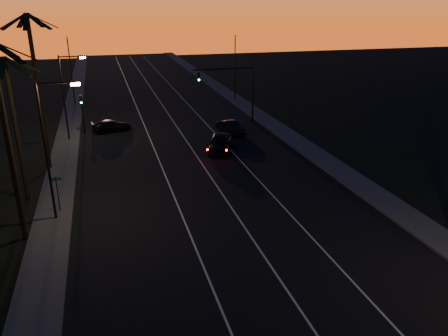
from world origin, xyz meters
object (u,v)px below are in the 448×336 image
object	(u,v)px
lead_car	(220,143)
right_car	(231,127)
signal_mast	(234,82)
cross_car	(112,126)

from	to	relation	value
lead_car	right_car	bearing A→B (deg)	63.49
signal_mast	cross_car	size ratio (longest dim) A/B	1.53
lead_car	cross_car	distance (m)	13.67
cross_car	lead_car	bearing A→B (deg)	-45.45
cross_car	right_car	bearing A→B (deg)	-19.28
signal_mast	cross_car	xyz separation A→B (m)	(-13.79, 0.23, -4.14)
signal_mast	lead_car	distance (m)	11.11
signal_mast	right_car	bearing A→B (deg)	-110.10
right_car	lead_car	bearing A→B (deg)	-116.51
signal_mast	cross_car	bearing A→B (deg)	179.03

